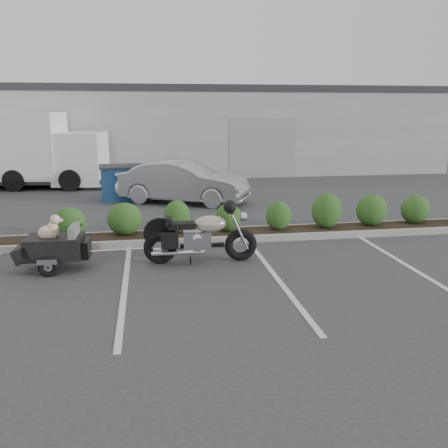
{
  "coord_description": "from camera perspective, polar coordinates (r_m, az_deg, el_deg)",
  "views": [
    {
      "loc": [
        -1.04,
        -8.48,
        2.97
      ],
      "look_at": [
        0.42,
        0.55,
        0.75
      ],
      "focal_mm": 38.0,
      "sensor_mm": 36.0,
      "label": 1
    }
  ],
  "objects": [
    {
      "name": "motorcycle",
      "position": [
        9.35,
        -2.85,
        -1.57
      ],
      "size": [
        2.27,
        0.76,
        1.3
      ],
      "rotation": [
        0.0,
        0.0,
        -0.04
      ],
      "color": "black",
      "rests_on": "ground"
    },
    {
      "name": "building",
      "position": [
        25.52,
        -6.98,
        11.36
      ],
      "size": [
        26.0,
        10.0,
        4.0
      ],
      "primitive_type": "cube",
      "color": "#9EA099",
      "rests_on": "ground"
    },
    {
      "name": "sedan",
      "position": [
        15.43,
        -4.92,
        5.09
      ],
      "size": [
        4.41,
        3.13,
        1.38
      ],
      "primitive_type": "imported",
      "rotation": [
        0.0,
        0.0,
        1.12
      ],
      "color": "#B8B8C0",
      "rests_on": "ground"
    },
    {
      "name": "planter_kerb",
      "position": [
        11.25,
        1.56,
        -1.27
      ],
      "size": [
        12.0,
        1.0,
        0.15
      ],
      "primitive_type": "cube",
      "color": "#9E9E93",
      "rests_on": "ground"
    },
    {
      "name": "delivery_truck",
      "position": [
        19.99,
        -22.77,
        8.02
      ],
      "size": [
        6.47,
        2.84,
        2.87
      ],
      "rotation": [
        0.0,
        0.0,
        -0.13
      ],
      "color": "white",
      "rests_on": "ground"
    },
    {
      "name": "dumpster",
      "position": [
        16.4,
        -11.67,
        4.97
      ],
      "size": [
        1.83,
        1.33,
        1.14
      ],
      "rotation": [
        0.0,
        0.0,
        0.09
      ],
      "color": "navy",
      "rests_on": "ground"
    },
    {
      "name": "ground",
      "position": [
        9.05,
        -2.1,
        -5.54
      ],
      "size": [
        90.0,
        90.0,
        0.0
      ],
      "primitive_type": "plane",
      "color": "#38383A",
      "rests_on": "ground"
    },
    {
      "name": "pet_trailer",
      "position": [
        9.51,
        -19.78,
        -2.52
      ],
      "size": [
        1.8,
        1.01,
        1.08
      ],
      "rotation": [
        0.0,
        0.0,
        -0.04
      ],
      "color": "black",
      "rests_on": "ground"
    }
  ]
}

